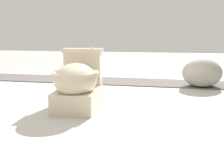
# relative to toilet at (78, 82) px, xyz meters

# --- Properties ---
(ground_plane) EXTENTS (14.00, 14.00, 0.00)m
(ground_plane) POSITION_rel_toilet_xyz_m (-0.15, -0.01, -0.22)
(ground_plane) COLOR #B7B2A8
(gravel_strip) EXTENTS (0.56, 8.00, 0.01)m
(gravel_strip) POSITION_rel_toilet_xyz_m (-1.29, 0.49, -0.21)
(gravel_strip) COLOR #605B56
(gravel_strip) RESTS_ON ground
(toilet) EXTENTS (0.66, 0.43, 0.52)m
(toilet) POSITION_rel_toilet_xyz_m (0.00, 0.00, 0.00)
(toilet) COLOR beige
(toilet) RESTS_ON ground
(boulder_near) EXTENTS (0.59, 0.62, 0.36)m
(boulder_near) POSITION_rel_toilet_xyz_m (-1.15, 1.18, -0.04)
(boulder_near) COLOR #ADA899
(boulder_near) RESTS_ON ground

